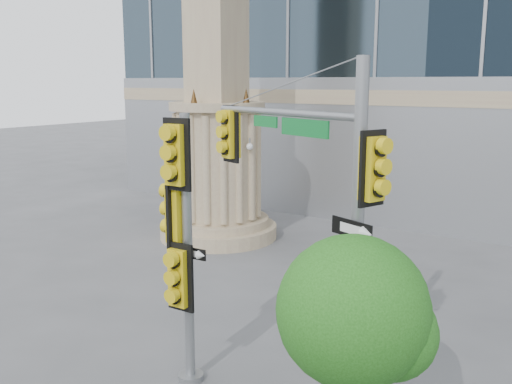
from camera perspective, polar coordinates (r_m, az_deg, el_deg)
The scene contains 4 objects.
monument at distance 21.06m, azimuth -3.93°, elevation 10.11°, with size 4.40×4.40×16.60m.
main_signal_pole at distance 10.94m, azimuth 5.97°, elevation 0.65°, with size 4.66×2.08×6.27m.
secondary_signal_pole at distance 10.81m, azimuth -7.53°, elevation -3.77°, with size 0.91×0.68×5.28m.
street_tree at distance 8.77m, azimuth 9.94°, elevation -12.26°, with size 2.34×2.29×3.65m.
Camera 1 is at (6.92, -7.62, 5.85)m, focal length 40.00 mm.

